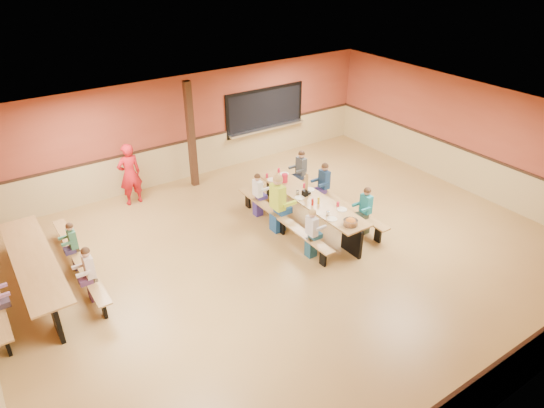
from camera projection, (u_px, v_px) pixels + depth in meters
ground at (291, 255)px, 10.89m from camera, size 12.00×12.00×0.00m
room_envelope at (291, 229)px, 10.56m from camera, size 12.04×10.04×3.02m
kitchen_pass_through at (265, 112)px, 15.03m from camera, size 2.78×0.28×1.38m
structural_post at (191, 135)px, 13.25m from camera, size 0.18×0.18×3.00m
cafeteria_table_main at (310, 205)px, 11.84m from camera, size 1.91×3.70×0.74m
cafeteria_table_second at (36, 268)px, 9.62m from camera, size 1.91×3.70×0.74m
seated_child_white_left at (312, 234)px, 10.60m from camera, size 0.35×0.29×1.17m
seated_adult_yellow at (278, 204)px, 11.47m from camera, size 0.49×0.40×1.46m
seated_child_grey_left at (258, 195)px, 12.19m from camera, size 0.34×0.28×1.15m
seated_child_teal_right at (365, 211)px, 11.43m from camera, size 0.37×0.30×1.20m
seated_child_navy_right at (324, 186)px, 12.54m from camera, size 0.38×0.31×1.24m
seated_child_char_right at (301, 172)px, 13.25m from camera, size 0.38×0.31×1.24m
seated_child_green_sec at (74, 246)px, 10.21m from camera, size 0.32×0.26×1.12m
seated_child_tan_sec at (90, 274)px, 9.31m from camera, size 0.36×0.30×1.19m
standing_woman at (130, 174)px, 12.61m from camera, size 0.65×0.45×1.70m
punch_pitcher at (285, 178)px, 12.41m from camera, size 0.16×0.16×0.22m
chip_bowl at (351, 222)px, 10.58m from camera, size 0.32×0.32×0.15m
napkin_dispenser at (305, 193)px, 11.78m from camera, size 0.10×0.14×0.13m
condiment_mustard at (319, 200)px, 11.42m from camera, size 0.06×0.06×0.17m
condiment_ketchup at (312, 202)px, 11.35m from camera, size 0.06×0.06×0.17m
table_paddle at (307, 189)px, 11.82m from camera, size 0.16×0.16×0.56m
place_settings at (310, 195)px, 11.71m from camera, size 0.65×3.30×0.11m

